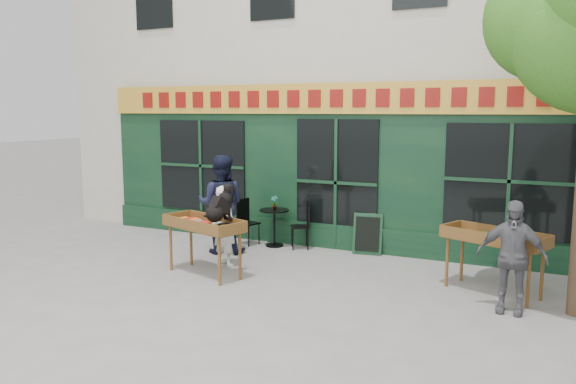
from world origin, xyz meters
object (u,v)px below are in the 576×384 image
woman (225,226)px  man_left (221,204)px  dog (219,202)px  book_cart_center (204,227)px  book_cart_right (494,241)px  man_right (512,257)px  bistro_table (274,220)px

woman → man_left: size_ratio=0.76×
dog → man_left: man_left is taller
book_cart_center → book_cart_right: (4.51, 1.08, 0.00)m
book_cart_right → man_right: bearing=-46.2°
dog → book_cart_right: (4.16, 1.13, -0.47)m
book_cart_center → woman: bearing=107.1°
man_right → man_left: man_left is taller
man_right → book_cart_right: bearing=113.8°
book_cart_center → book_cart_right: same height
dog → book_cart_center: bearing=-171.0°
book_cart_center → woman: (-0.00, 0.65, -0.09)m
man_right → bistro_table: (-4.66, 1.99, -0.24)m
man_right → man_left: 5.47m
book_cart_right → man_left: (-5.06, 0.34, 0.14)m
woman → book_cart_right: woman is taller
book_cart_center → man_right: size_ratio=1.02×
bistro_table → dog: bearing=-85.2°
dog → book_cart_right: 4.33m
dog → man_left: bearing=138.7°
dog → man_right: bearing=21.9°
book_cart_center → man_left: man_left is taller
woman → book_cart_right: bearing=-157.5°
book_cart_center → bistro_table: (0.15, 2.31, -0.28)m
man_right → woman: bearing=178.1°
book_cart_right → man_left: bearing=-161.9°
bistro_table → woman: bearing=-95.2°
woman → dog: bearing=133.7°
dog → bistro_table: dog is taller
man_left → bistro_table: bearing=-146.9°
dog → man_left: 1.75m
woman → book_cart_center: bearing=107.1°
book_cart_right → man_right: 0.81m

